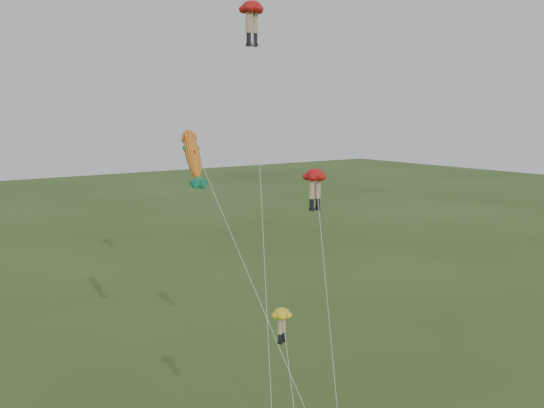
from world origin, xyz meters
TOP-DOWN VIEW (x-y plane):
  - legs_kite_red_high at (5.44, 12.08)m, footprint 8.00×13.18m
  - legs_kite_red_mid at (3.71, 3.64)m, footprint 3.47×6.48m
  - legs_kite_yellow at (-1.20, -0.03)m, footprint 1.55×3.89m
  - fish_kite at (-0.75, 8.79)m, footprint 2.54×12.68m

SIDE VIEW (x-z plane):
  - legs_kite_yellow at x=-1.20m, z-range 3.95..13.39m
  - legs_kite_red_mid at x=3.71m, z-range 6.79..21.96m
  - fish_kite at x=-0.75m, z-range 7.01..24.44m
  - legs_kite_red_high at x=5.44m, z-range 11.62..36.71m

